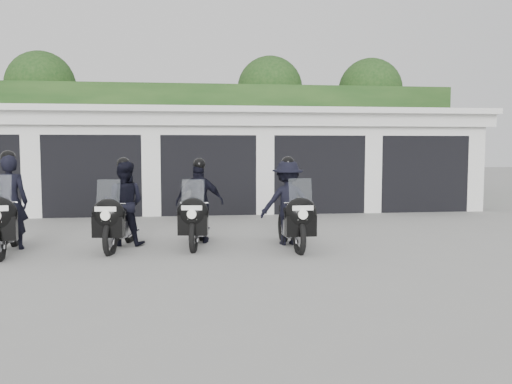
{
  "coord_description": "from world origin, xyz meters",
  "views": [
    {
      "loc": [
        -0.6,
        -9.37,
        1.85
      ],
      "look_at": [
        0.65,
        0.37,
        1.05
      ],
      "focal_mm": 38.0,
      "sensor_mm": 36.0,
      "label": 1
    }
  ],
  "objects": [
    {
      "name": "police_bike_d",
      "position": [
        1.32,
        0.62,
        0.74
      ],
      "size": [
        1.06,
        2.0,
        1.74
      ],
      "rotation": [
        0.0,
        0.0,
        0.04
      ],
      "color": "black",
      "rests_on": "ground"
    },
    {
      "name": "police_bike_a",
      "position": [
        -3.76,
        0.61,
        0.74
      ],
      "size": [
        0.81,
        2.14,
        1.86
      ],
      "rotation": [
        0.0,
        0.0,
        0.13
      ],
      "color": "black",
      "rests_on": "ground"
    },
    {
      "name": "police_bike_c",
      "position": [
        -0.38,
        1.0,
        0.72
      ],
      "size": [
        1.0,
        1.95,
        1.71
      ],
      "rotation": [
        0.0,
        0.0,
        -0.14
      ],
      "color": "black",
      "rests_on": "ground"
    },
    {
      "name": "ground",
      "position": [
        0.0,
        0.0,
        0.0
      ],
      "size": [
        80.0,
        80.0,
        0.0
      ],
      "primitive_type": "plane",
      "color": "gray",
      "rests_on": "ground"
    },
    {
      "name": "background_vegetation",
      "position": [
        0.37,
        12.92,
        2.77
      ],
      "size": [
        20.0,
        3.9,
        5.8
      ],
      "color": "#173814",
      "rests_on": "ground"
    },
    {
      "name": "garage_block",
      "position": [
        -0.0,
        8.06,
        1.42
      ],
      "size": [
        16.4,
        6.8,
        2.96
      ],
      "color": "silver",
      "rests_on": "ground"
    },
    {
      "name": "police_bike_b",
      "position": [
        -1.81,
        0.92,
        0.73
      ],
      "size": [
        0.9,
        1.97,
        1.73
      ],
      "rotation": [
        0.0,
        0.0,
        -0.16
      ],
      "color": "black",
      "rests_on": "ground"
    }
  ]
}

